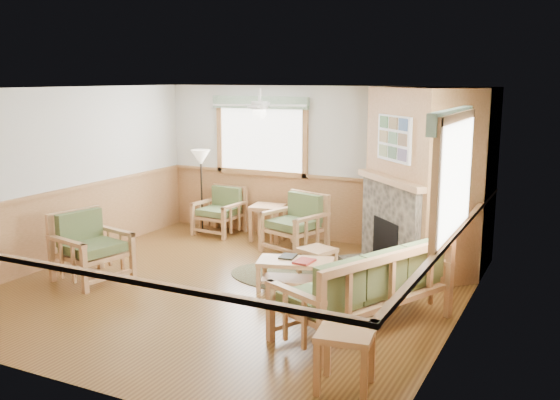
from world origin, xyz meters
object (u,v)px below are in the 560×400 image
at_px(armchair_back_left, 219,211).
at_px(coffee_table, 296,274).
at_px(end_table_sofa, 345,360).
at_px(floor_lamp_left, 202,191).
at_px(armchair_back_right, 294,223).
at_px(end_table_chairs, 268,223).
at_px(armchair_left, 92,247).
at_px(floor_lamp_right, 443,235).
at_px(footstool, 317,261).
at_px(sofa, 364,287).

height_order(armchair_back_left, coffee_table, armchair_back_left).
relative_size(end_table_sofa, floor_lamp_left, 0.37).
xyz_separation_m(armchair_back_right, end_table_chairs, (-0.73, 0.46, -0.16)).
relative_size(armchair_left, floor_lamp_right, 0.66).
xyz_separation_m(footstool, floor_lamp_left, (-2.94, 1.42, 0.58)).
xyz_separation_m(end_table_sofa, floor_lamp_left, (-4.52, 4.47, 0.49)).
bearing_deg(footstool, armchair_back_left, 150.93).
relative_size(sofa, end_table_chairs, 3.45).
distance_m(armchair_back_right, end_table_chairs, 0.88).
relative_size(armchair_back_left, end_table_sofa, 1.50).
bearing_deg(footstool, floor_lamp_left, 154.16).
relative_size(footstool, floor_lamp_right, 0.31).
relative_size(armchair_back_left, floor_lamp_right, 0.58).
bearing_deg(sofa, floor_lamp_left, -101.42).
relative_size(sofa, footstool, 4.79).
distance_m(footstool, floor_lamp_left, 3.32).
relative_size(armchair_back_right, armchair_left, 0.97).
bearing_deg(armchair_back_right, sofa, -33.85).
height_order(end_table_sofa, footstool, end_table_sofa).
distance_m(end_table_chairs, footstool, 2.11).
relative_size(armchair_back_right, floor_lamp_left, 0.61).
bearing_deg(footstool, armchair_left, -148.66).
relative_size(end_table_chairs, floor_lamp_right, 0.43).
height_order(end_table_chairs, end_table_sofa, end_table_chairs).
bearing_deg(armchair_left, floor_lamp_left, 16.36).
xyz_separation_m(armchair_back_right, end_table_sofa, (2.40, -4.02, -0.19)).
height_order(armchair_back_right, end_table_chairs, armchair_back_right).
xyz_separation_m(armchair_back_right, floor_lamp_right, (2.58, -0.72, 0.26)).
bearing_deg(floor_lamp_left, armchair_back_left, 0.00).
bearing_deg(armchair_left, coffee_table, -58.20).
xyz_separation_m(armchair_back_left, armchair_left, (-0.19, -3.10, 0.06)).
xyz_separation_m(sofa, floor_lamp_right, (0.48, 1.87, 0.24)).
bearing_deg(floor_lamp_left, floor_lamp_right, -14.04).
distance_m(armchair_back_left, end_table_sofa, 6.10).
bearing_deg(floor_lamp_left, armchair_left, -86.45).
distance_m(armchair_back_left, footstool, 2.94).
relative_size(sofa, armchair_back_left, 2.53).
bearing_deg(end_table_chairs, armchair_back_right, -31.86).
xyz_separation_m(armchair_left, floor_lamp_right, (4.50, 1.92, 0.25)).
height_order(armchair_back_left, armchair_back_right, armchair_back_right).
height_order(armchair_left, floor_lamp_right, floor_lamp_right).
xyz_separation_m(end_table_chairs, footstool, (1.56, -1.42, -0.12)).
bearing_deg(armchair_back_left, armchair_back_right, -10.20).
height_order(sofa, end_table_sofa, sofa).
relative_size(armchair_back_left, coffee_table, 0.84).
bearing_deg(end_table_chairs, sofa, -47.14).
bearing_deg(sofa, floor_lamp_right, -170.00).
xyz_separation_m(armchair_back_left, end_table_sofa, (4.14, -4.47, -0.14)).
bearing_deg(floor_lamp_left, end_table_chairs, 0.00).
distance_m(armchair_back_right, floor_lamp_right, 2.69).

